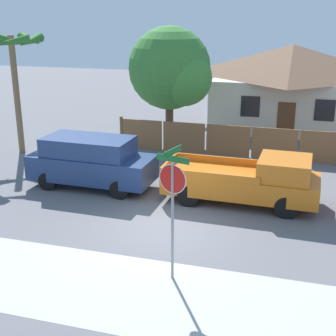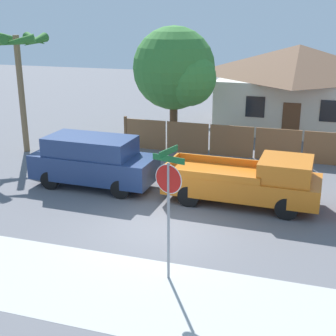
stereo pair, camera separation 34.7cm
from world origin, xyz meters
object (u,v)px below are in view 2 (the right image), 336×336
oak_tree (177,71)px  house (297,85)px  orange_pickup (250,181)px  stop_sign (169,192)px  red_suv (93,160)px  palm_tree (17,51)px

oak_tree → house: bearing=48.0°
orange_pickup → stop_sign: size_ratio=1.58×
stop_sign → red_suv: bearing=145.9°
oak_tree → red_suv: size_ratio=1.22×
stop_sign → house: bearing=98.7°
red_suv → stop_sign: stop_sign is taller
house → palm_tree: palm_tree is taller
house → red_suv: size_ratio=1.89×
red_suv → stop_sign: size_ratio=1.40×
red_suv → stop_sign: 7.35m
palm_tree → stop_sign: (10.00, -8.86, -2.44)m
house → orange_pickup: size_ratio=1.68×
palm_tree → house: bearing=38.3°
house → orange_pickup: house is taller
stop_sign → orange_pickup: bearing=92.3°
red_suv → orange_pickup: bearing=1.5°
house → stop_sign: size_ratio=2.65×
palm_tree → stop_sign: 13.58m
red_suv → house: bearing=63.8°
house → red_suv: 14.67m
palm_tree → orange_pickup: palm_tree is taller
oak_tree → stop_sign: (3.42, -12.30, -1.40)m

